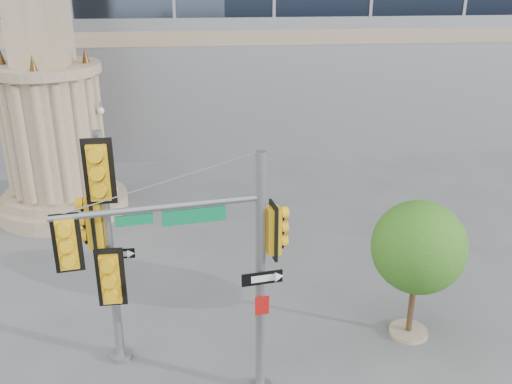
{
  "coord_description": "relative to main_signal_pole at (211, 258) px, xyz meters",
  "views": [
    {
      "loc": [
        -1.08,
        -9.9,
        8.19
      ],
      "look_at": [
        0.09,
        2.0,
        3.29
      ],
      "focal_mm": 40.0,
      "sensor_mm": 36.0,
      "label": 1
    }
  ],
  "objects": [
    {
      "name": "ground",
      "position": [
        1.0,
        0.81,
        -3.18
      ],
      "size": [
        120.0,
        120.0,
        0.0
      ],
      "primitive_type": "plane",
      "color": "#545456",
      "rests_on": "ground"
    },
    {
      "name": "street_tree",
      "position": [
        4.63,
        1.69,
        -0.98
      ],
      "size": [
        2.15,
        2.1,
        3.35
      ],
      "color": "gray",
      "rests_on": "ground"
    },
    {
      "name": "main_signal_pole",
      "position": [
        0.0,
        0.0,
        0.0
      ],
      "size": [
        3.97,
        0.97,
        5.14
      ],
      "rotation": [
        0.0,
        0.0,
        0.16
      ],
      "color": "slate",
      "rests_on": "ground"
    },
    {
      "name": "secondary_signal_pole",
      "position": [
        -2.1,
        1.32,
        -0.12
      ],
      "size": [
        0.9,
        0.67,
        5.21
      ],
      "rotation": [
        0.0,
        0.0,
        0.04
      ],
      "color": "slate",
      "rests_on": "ground"
    },
    {
      "name": "monument",
      "position": [
        -5.0,
        9.81,
        2.33
      ],
      "size": [
        4.4,
        4.4,
        16.6
      ],
      "color": "gray",
      "rests_on": "ground"
    }
  ]
}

